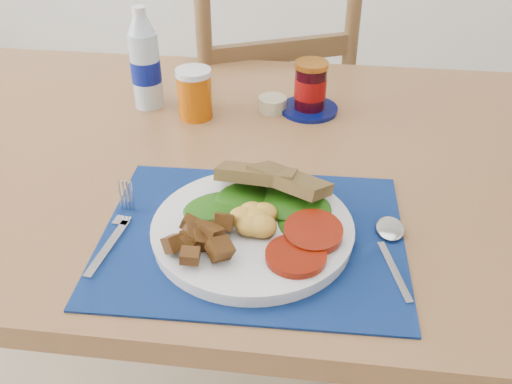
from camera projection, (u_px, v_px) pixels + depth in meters
The scene contains 10 objects.
table at pixel (186, 186), 1.10m from camera, with size 1.40×0.90×0.75m.
chair_far at pixel (265, 89), 1.62m from camera, with size 0.58×0.57×1.20m.
placemat at pixel (253, 236), 0.84m from camera, with size 0.44×0.35×0.00m, color black.
breakfast_plate at pixel (248, 226), 0.82m from camera, with size 0.29×0.29×0.07m.
fork at pixel (117, 230), 0.84m from camera, with size 0.03×0.18×0.00m.
spoon at pixel (391, 242), 0.82m from camera, with size 0.04×0.18×0.01m.
water_bottle at pixel (145, 64), 1.15m from camera, with size 0.06×0.06×0.21m.
juice_glass at pixel (195, 95), 1.13m from camera, with size 0.07×0.07×0.10m, color #B24D04.
ramekin at pixel (272, 104), 1.18m from camera, with size 0.06×0.06×0.03m, color tan.
jam_on_saucer at pixel (310, 90), 1.15m from camera, with size 0.12×0.12×0.11m.
Camera 1 is at (0.25, -0.69, 1.28)m, focal length 40.00 mm.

